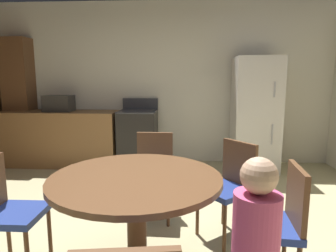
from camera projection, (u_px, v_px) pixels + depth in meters
wall_back at (163, 83)px, 5.04m from camera, size 5.92×0.12×2.70m
kitchen_counter at (60, 138)px, 4.90m from camera, size 1.93×0.60×0.90m
pantry_column at (20, 101)px, 5.02m from camera, size 0.44×0.36×2.10m
oven_range at (138, 138)px, 4.82m from camera, size 0.60×0.60×1.10m
refrigerator at (255, 114)px, 4.58m from camera, size 0.68×0.68×1.76m
microwave at (59, 103)px, 4.80m from camera, size 0.44×0.32×0.26m
dining_table at (136, 197)px, 2.08m from camera, size 1.21×1.21×0.76m
chair_north at (154, 169)px, 3.05m from camera, size 0.41×0.41×0.87m
chair_northeast at (230, 183)px, 2.66m from camera, size 0.56×0.56×0.87m
chair_east at (277, 219)px, 1.97m from camera, size 0.43×0.43×0.87m
chair_west at (5, 208)px, 2.15m from camera, size 0.41×0.41×0.87m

